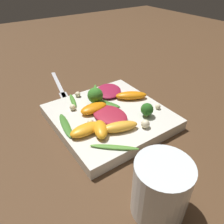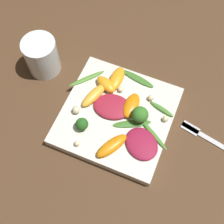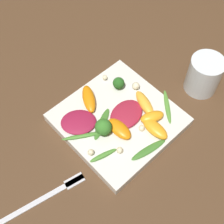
# 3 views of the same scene
# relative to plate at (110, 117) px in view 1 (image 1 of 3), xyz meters

# --- Properties ---
(ground_plane) EXTENTS (2.40, 2.40, 0.00)m
(ground_plane) POSITION_rel_plate_xyz_m (0.00, 0.00, -0.01)
(ground_plane) COLOR #4C331E
(plate) EXTENTS (0.25, 0.25, 0.03)m
(plate) POSITION_rel_plate_xyz_m (0.00, 0.00, 0.00)
(plate) COLOR silver
(plate) RESTS_ON ground_plane
(drinking_glass) EXTENTS (0.08, 0.08, 0.09)m
(drinking_glass) POSITION_rel_plate_xyz_m (0.23, -0.07, 0.03)
(drinking_glass) COLOR white
(drinking_glass) RESTS_ON ground_plane
(fork) EXTENTS (0.19, 0.05, 0.01)m
(fork) POSITION_rel_plate_xyz_m (-0.22, -0.03, -0.01)
(fork) COLOR silver
(fork) RESTS_ON ground_plane
(radicchio_leaf_0) EXTENTS (0.10, 0.10, 0.01)m
(radicchio_leaf_0) POSITION_rel_plate_xyz_m (-0.08, 0.05, 0.02)
(radicchio_leaf_0) COLOR maroon
(radicchio_leaf_0) RESTS_ON plate
(radicchio_leaf_1) EXTENTS (0.10, 0.08, 0.01)m
(radicchio_leaf_1) POSITION_rel_plate_xyz_m (0.02, -0.01, 0.02)
(radicchio_leaf_1) COLOR maroon
(radicchio_leaf_1) RESTS_ON plate
(orange_segment_0) EXTENTS (0.03, 0.07, 0.02)m
(orange_segment_0) POSITION_rel_plate_xyz_m (-0.02, -0.03, 0.02)
(orange_segment_0) COLOR orange
(orange_segment_0) RESTS_ON plate
(orange_segment_1) EXTENTS (0.05, 0.08, 0.02)m
(orange_segment_1) POSITION_rel_plate_xyz_m (0.07, -0.02, 0.02)
(orange_segment_1) COLOR #FCAD33
(orange_segment_1) RESTS_ON plate
(orange_segment_2) EXTENTS (0.03, 0.07, 0.02)m
(orange_segment_2) POSITION_rel_plate_xyz_m (0.03, -0.08, 0.02)
(orange_segment_2) COLOR orange
(orange_segment_2) RESTS_ON plate
(orange_segment_3) EXTENTS (0.06, 0.08, 0.02)m
(orange_segment_3) POSITION_rel_plate_xyz_m (-0.02, 0.08, 0.02)
(orange_segment_3) COLOR orange
(orange_segment_3) RESTS_ON plate
(orange_segment_4) EXTENTS (0.06, 0.05, 0.02)m
(orange_segment_4) POSITION_rel_plate_xyz_m (0.05, -0.06, 0.02)
(orange_segment_4) COLOR orange
(orange_segment_4) RESTS_ON plate
(broccoli_floret_0) EXTENTS (0.03, 0.03, 0.03)m
(broccoli_floret_0) POSITION_rel_plate_xyz_m (0.06, 0.06, 0.03)
(broccoli_floret_0) COLOR #7A9E51
(broccoli_floret_0) RESTS_ON plate
(broccoli_floret_1) EXTENTS (0.04, 0.04, 0.04)m
(broccoli_floret_1) POSITION_rel_plate_xyz_m (-0.05, -0.01, 0.04)
(broccoli_floret_1) COLOR #7A9E51
(broccoli_floret_1) RESTS_ON plate
(arugula_sprig_0) EXTENTS (0.07, 0.08, 0.01)m
(arugula_sprig_0) POSITION_rel_plate_xyz_m (0.10, -0.06, 0.02)
(arugula_sprig_0) COLOR #518E33
(arugula_sprig_0) RESTS_ON plate
(arugula_sprig_1) EXTENTS (0.06, 0.03, 0.01)m
(arugula_sprig_1) POSITION_rel_plate_xyz_m (-0.09, -0.05, 0.02)
(arugula_sprig_1) COLOR #47842D
(arugula_sprig_1) RESTS_ON plate
(arugula_sprig_2) EXTENTS (0.09, 0.06, 0.00)m
(arugula_sprig_2) POSITION_rel_plate_xyz_m (-0.04, 0.01, 0.02)
(arugula_sprig_2) COLOR #3D7528
(arugula_sprig_2) RESTS_ON plate
(arugula_sprig_3) EXTENTS (0.09, 0.03, 0.01)m
(arugula_sprig_3) POSITION_rel_plate_xyz_m (-0.01, -0.11, 0.02)
(arugula_sprig_3) COLOR #3D7528
(arugula_sprig_3) RESTS_ON plate
(arugula_sprig_4) EXTENTS (0.09, 0.06, 0.01)m
(arugula_sprig_4) POSITION_rel_plate_xyz_m (-0.09, 0.02, 0.02)
(arugula_sprig_4) COLOR #47842D
(arugula_sprig_4) RESTS_ON plate
(macadamia_nut_0) EXTENTS (0.02, 0.02, 0.02)m
(macadamia_nut_0) POSITION_rel_plate_xyz_m (0.09, 0.03, 0.02)
(macadamia_nut_0) COLOR beige
(macadamia_nut_0) RESTS_ON plate
(macadamia_nut_1) EXTENTS (0.01, 0.01, 0.01)m
(macadamia_nut_1) POSITION_rel_plate_xyz_m (0.01, -0.06, 0.02)
(macadamia_nut_1) COLOR beige
(macadamia_nut_1) RESTS_ON plate
(macadamia_nut_2) EXTENTS (0.01, 0.01, 0.01)m
(macadamia_nut_2) POSITION_rel_plate_xyz_m (0.05, 0.10, 0.02)
(macadamia_nut_2) COLOR beige
(macadamia_nut_2) RESTS_ON plate
(macadamia_nut_3) EXTENTS (0.01, 0.01, 0.01)m
(macadamia_nut_3) POSITION_rel_plate_xyz_m (-0.11, -0.03, 0.02)
(macadamia_nut_3) COLOR beige
(macadamia_nut_3) RESTS_ON plate
(macadamia_nut_4) EXTENTS (0.01, 0.01, 0.01)m
(macadamia_nut_4) POSITION_rel_plate_xyz_m (-0.06, -0.07, 0.02)
(macadamia_nut_4) COLOR beige
(macadamia_nut_4) RESTS_ON plate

